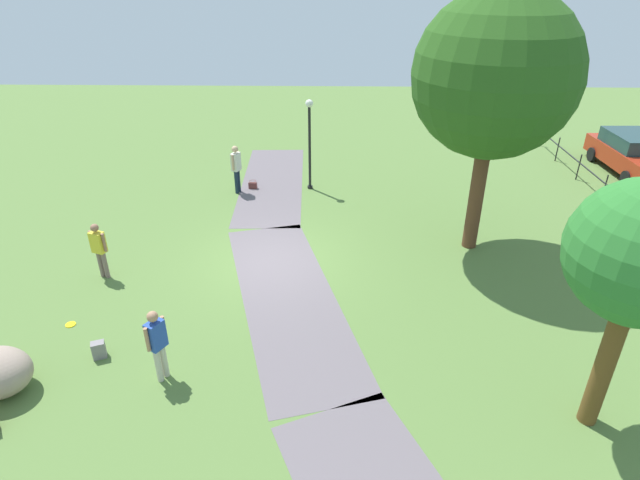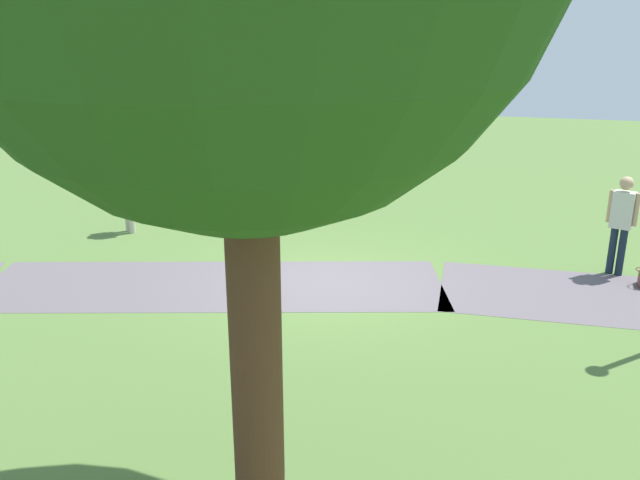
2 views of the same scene
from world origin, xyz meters
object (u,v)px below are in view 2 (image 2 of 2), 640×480
at_px(spare_backpack_on_lawn, 188,207).
at_px(passerby_on_path, 127,188).
at_px(backpack_by_boulder, 138,190).
at_px(frisbee_on_grass, 250,205).
at_px(man_near_boulder, 333,174).
at_px(lawn_boulder, 178,178).
at_px(woman_with_handbag, 622,218).

bearing_deg(spare_backpack_on_lawn, passerby_on_path, 68.86).
xyz_separation_m(backpack_by_boulder, frisbee_on_grass, (-3.16, 0.05, -0.18)).
bearing_deg(backpack_by_boulder, spare_backpack_on_lawn, 149.25).
height_order(man_near_boulder, frisbee_on_grass, man_near_boulder).
distance_m(lawn_boulder, spare_backpack_on_lawn, 1.92).
xyz_separation_m(passerby_on_path, spare_backpack_on_lawn, (-0.62, -1.59, -0.79)).
xyz_separation_m(woman_with_handbag, frisbee_on_grass, (8.17, -2.72, -1.06)).
xyz_separation_m(lawn_boulder, man_near_boulder, (-4.34, 0.40, 0.45)).
bearing_deg(backpack_by_boulder, woman_with_handbag, 166.25).
bearing_deg(lawn_boulder, spare_backpack_on_lawn, 124.07).
distance_m(woman_with_handbag, passerby_on_path, 9.89).
relative_size(man_near_boulder, passerby_on_path, 0.96).
distance_m(passerby_on_path, frisbee_on_grass, 3.40).
relative_size(woman_with_handbag, passerby_on_path, 1.07).
distance_m(woman_with_handbag, backpack_by_boulder, 11.69).
xyz_separation_m(woman_with_handbag, passerby_on_path, (9.89, 0.05, -0.08)).
bearing_deg(man_near_boulder, backpack_by_boulder, -0.57).
bearing_deg(frisbee_on_grass, man_near_boulder, 179.85).
bearing_deg(spare_backpack_on_lawn, lawn_boulder, -55.93).
height_order(man_near_boulder, spare_backpack_on_lawn, man_near_boulder).
bearing_deg(lawn_boulder, man_near_boulder, 174.67).
bearing_deg(passerby_on_path, man_near_boulder, -144.61).
relative_size(woman_with_handbag, man_near_boulder, 1.12).
xyz_separation_m(passerby_on_path, frisbee_on_grass, (-1.72, -2.77, -0.98)).
height_order(backpack_by_boulder, spare_backpack_on_lawn, same).
height_order(lawn_boulder, man_near_boulder, man_near_boulder).
distance_m(lawn_boulder, backpack_by_boulder, 1.09).
distance_m(lawn_boulder, frisbee_on_grass, 2.26).
bearing_deg(lawn_boulder, backpack_by_boulder, 19.57).
distance_m(backpack_by_boulder, frisbee_on_grass, 3.17).
bearing_deg(passerby_on_path, backpack_by_boulder, -62.97).
height_order(woman_with_handbag, frisbee_on_grass, woman_with_handbag).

